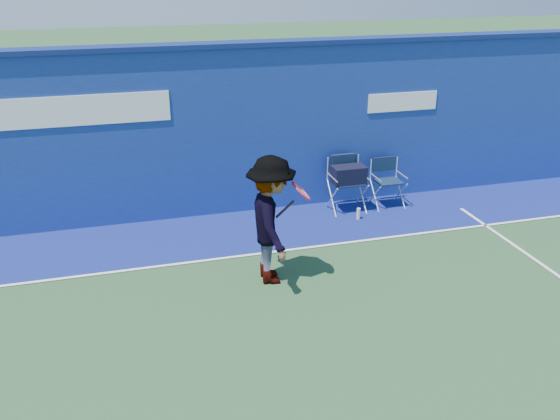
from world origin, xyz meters
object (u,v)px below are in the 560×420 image
object	(u,v)px
directors_chair_left	(347,188)
tennis_player	(271,220)
directors_chair_right	(387,192)
water_bottle	(358,214)

from	to	relation	value
directors_chair_left	tennis_player	size ratio (longest dim) A/B	0.54
directors_chair_left	directors_chair_right	world-z (taller)	directors_chair_left
directors_chair_right	directors_chair_left	bearing A→B (deg)	-179.87
directors_chair_right	water_bottle	world-z (taller)	directors_chair_right
water_bottle	tennis_player	world-z (taller)	tennis_player
directors_chair_right	tennis_player	size ratio (longest dim) A/B	0.48
directors_chair_left	tennis_player	xyz separation A→B (m)	(-2.03, -2.17, 0.51)
directors_chair_right	water_bottle	xyz separation A→B (m)	(-0.78, -0.47, -0.18)
directors_chair_left	water_bottle	bearing A→B (deg)	-83.68
water_bottle	tennis_player	bearing A→B (deg)	-140.72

